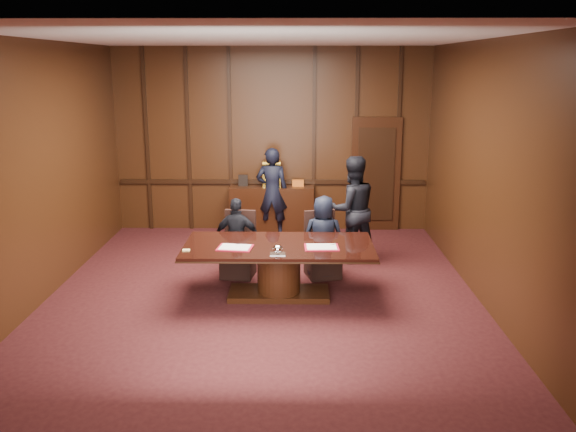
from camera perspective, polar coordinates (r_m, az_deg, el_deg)
The scene contains 13 objects.
room at distance 8.43m, azimuth -1.94°, elevation 4.13°, with size 7.00×7.04×3.50m.
sideboard at distance 11.74m, azimuth -1.50°, elevation 0.81°, with size 1.60×0.45×1.54m.
conference_table at distance 8.46m, azimuth -0.86°, elevation -4.30°, with size 2.62×1.32×0.76m.
folder_left at distance 8.26m, azimuth -4.98°, elevation -2.95°, with size 0.50×0.38×0.02m.
folder_right at distance 8.25m, azimuth 3.16°, elevation -2.92°, with size 0.47×0.35×0.02m.
inkstand at distance 7.94m, azimuth -0.96°, elevation -3.24°, with size 0.20×0.14×0.12m.
notepad at distance 8.22m, azimuth -9.50°, elevation -3.17°, with size 0.10×0.07×0.01m, color #F1CF76.
chair_left at distance 9.40m, azimuth -4.66°, elevation -3.84°, with size 0.54×0.54×0.99m.
chair_right at distance 9.37m, azimuth 3.24°, elevation -3.88°, with size 0.58×0.58×0.99m.
signatory_left at distance 9.24m, azimuth -4.76°, elevation -2.08°, with size 0.72×0.30×1.23m, color black.
signatory_right at distance 9.20m, azimuth 3.33°, elevation -2.00°, with size 0.62×0.40×1.27m, color black.
witness_left at distance 11.49m, azimuth -1.50°, elevation 2.30°, with size 0.61×0.40×1.67m, color black.
witness_right at distance 9.96m, azimuth 6.00°, elevation 0.62°, with size 0.85×0.66×1.75m, color black.
Camera 1 is at (0.46, -8.16, 3.18)m, focal length 38.00 mm.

